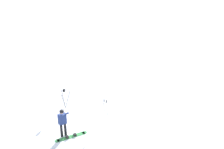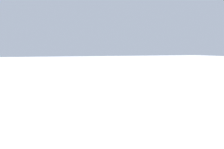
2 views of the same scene
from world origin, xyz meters
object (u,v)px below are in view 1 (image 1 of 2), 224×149
at_px(ski_poles, 105,107).
at_px(snowboard, 71,136).
at_px(snowboarder, 63,120).
at_px(camera_tripod, 64,95).

bearing_deg(ski_poles, snowboard, 54.36).
xyz_separation_m(snowboarder, ski_poles, (-1.90, -2.06, -0.16)).
relative_size(snowboarder, ski_poles, 1.29).
height_order(camera_tripod, ski_poles, camera_tripod).
distance_m(snowboarder, camera_tripod, 3.05).
bearing_deg(snowboard, camera_tripod, -63.33).
distance_m(snowboard, camera_tripod, 3.35).
height_order(snowboarder, snowboard, snowboarder).
relative_size(snowboarder, snowboard, 1.14).
bearing_deg(ski_poles, snowboarder, 47.41).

